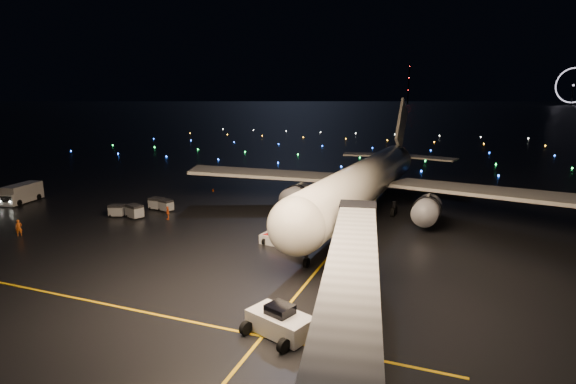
# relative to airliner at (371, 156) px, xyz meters

# --- Properties ---
(ground) EXTENTS (2000.00, 2000.00, 0.00)m
(ground) POSITION_rel_airliner_xyz_m (-12.25, 273.79, -7.66)
(ground) COLOR black
(ground) RESTS_ON ground
(lane_centre) EXTENTS (0.25, 80.00, 0.02)m
(lane_centre) POSITION_rel_airliner_xyz_m (-0.25, -11.21, -7.65)
(lane_centre) COLOR #E0AD0B
(lane_centre) RESTS_ON ground
(lane_cross) EXTENTS (60.00, 0.25, 0.02)m
(lane_cross) POSITION_rel_airliner_xyz_m (-17.25, -36.21, -7.65)
(lane_cross) COLOR #E0AD0B
(lane_cross) RESTS_ON ground
(airliner) EXTENTS (57.13, 54.60, 15.32)m
(airliner) POSITION_rel_airliner_xyz_m (0.00, 0.00, 0.00)
(airliner) COLOR silver
(airliner) RESTS_ON ground
(pushback_tug) EXTENTS (4.98, 3.70, 2.12)m
(pushback_tug) POSITION_rel_airliner_xyz_m (0.70, -35.44, -6.60)
(pushback_tug) COLOR silver
(pushback_tug) RESTS_ON ground
(belt_loader) EXTENTS (6.90, 2.71, 3.25)m
(belt_loader) POSITION_rel_airliner_xyz_m (-6.06, -18.21, -6.03)
(belt_loader) COLOR silver
(belt_loader) RESTS_ON ground
(service_truck) EXTENTS (3.79, 7.94, 2.81)m
(service_truck) POSITION_rel_airliner_xyz_m (-49.85, -13.79, -6.26)
(service_truck) COLOR silver
(service_truck) RESTS_ON ground
(crew_a) EXTENTS (0.82, 0.83, 1.93)m
(crew_a) POSITION_rel_airliner_xyz_m (-35.47, -26.05, -6.69)
(crew_a) COLOR orange
(crew_a) RESTS_ON ground
(crew_c) EXTENTS (0.96, 1.08, 1.75)m
(crew_c) POSITION_rel_airliner_xyz_m (-23.60, -14.09, -6.78)
(crew_c) COLOR orange
(crew_c) RESTS_ON ground
(safety_cone_0) EXTENTS (0.51, 0.51, 0.47)m
(safety_cone_0) POSITION_rel_airliner_xyz_m (-5.69, -10.46, -7.42)
(safety_cone_0) COLOR #E84305
(safety_cone_0) RESTS_ON ground
(safety_cone_1) EXTENTS (0.52, 0.52, 0.49)m
(safety_cone_1) POSITION_rel_airliner_xyz_m (-12.33, -3.07, -7.41)
(safety_cone_1) COLOR #E84305
(safety_cone_1) RESTS_ON ground
(safety_cone_2) EXTENTS (0.57, 0.57, 0.55)m
(safety_cone_2) POSITION_rel_airliner_xyz_m (-10.92, -7.76, -7.39)
(safety_cone_2) COLOR #E84305
(safety_cone_2) RESTS_ON ground
(safety_cone_3) EXTENTS (0.47, 0.47, 0.45)m
(safety_cone_3) POSITION_rel_airliner_xyz_m (-27.02, 3.34, -7.43)
(safety_cone_3) COLOR #E84305
(safety_cone_3) RESTS_ON ground
(ferris_wheel) EXTENTS (49.33, 16.80, 52.00)m
(ferris_wheel) POSITION_rel_airliner_xyz_m (157.75, 693.79, 18.34)
(ferris_wheel) COLOR black
(ferris_wheel) RESTS_ON ground
(radio_mast) EXTENTS (1.80, 1.80, 64.00)m
(radio_mast) POSITION_rel_airliner_xyz_m (-72.25, 713.79, 24.34)
(radio_mast) COLOR black
(radio_mast) RESTS_ON ground
(taxiway_lights) EXTENTS (164.00, 92.00, 0.36)m
(taxiway_lights) POSITION_rel_airliner_xyz_m (-12.25, 79.79, -7.48)
(taxiway_lights) COLOR black
(taxiway_lights) RESTS_ON ground
(baggage_cart_0) EXTENTS (1.98, 1.40, 1.67)m
(baggage_cart_0) POSITION_rel_airliner_xyz_m (-28.18, -10.29, -6.82)
(baggage_cart_0) COLOR gray
(baggage_cart_0) RESTS_ON ground
(baggage_cart_1) EXTENTS (2.20, 1.80, 1.62)m
(baggage_cart_1) POSITION_rel_airliner_xyz_m (-26.43, -10.58, -6.85)
(baggage_cart_1) COLOR gray
(baggage_cart_1) RESTS_ON ground
(baggage_cart_2) EXTENTS (2.19, 1.80, 1.61)m
(baggage_cart_2) POSITION_rel_airliner_xyz_m (-30.84, -15.28, -6.86)
(baggage_cart_2) COLOR gray
(baggage_cart_2) RESTS_ON ground
(baggage_cart_3) EXTENTS (2.48, 2.07, 1.80)m
(baggage_cart_3) POSITION_rel_airliner_xyz_m (-28.06, -15.11, -6.76)
(baggage_cart_3) COLOR gray
(baggage_cart_3) RESTS_ON ground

